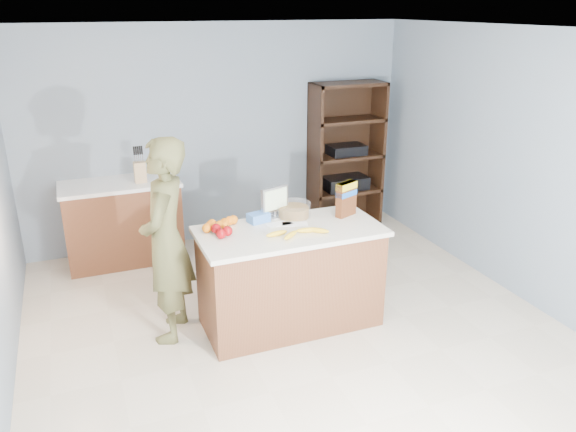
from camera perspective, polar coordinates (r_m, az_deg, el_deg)
name	(u,v)px	position (r m, az deg, el deg)	size (l,w,h in m)	color
floor	(303,339)	(4.88, 1.55, -12.42)	(4.50, 5.00, 0.02)	beige
walls	(305,150)	(4.22, 1.76, 6.74)	(4.52, 5.02, 2.51)	gray
counter_peninsula	(290,281)	(4.91, 0.22, -6.58)	(1.56, 0.76, 0.90)	brown
back_cabinet	(123,222)	(6.37, -16.38, -0.55)	(1.24, 0.62, 0.90)	brown
shelving_unit	(344,158)	(7.11, 5.73, 5.90)	(0.90, 0.40, 1.80)	black
person	(166,241)	(4.68, -12.28, -2.53)	(0.63, 0.41, 1.72)	brown
knife_block	(140,171)	(6.14, -14.81, 4.41)	(0.12, 0.10, 0.31)	tan
envelopes	(287,224)	(4.82, -0.08, -0.82)	(0.36, 0.20, 0.00)	white
bananas	(298,232)	(4.59, 1.05, -1.66)	(0.53, 0.19, 0.04)	yellow
apples	(222,231)	(4.59, -6.77, -1.53)	(0.16, 0.21, 0.08)	#93060B
oranges	(220,224)	(4.75, -6.88, -0.80)	(0.34, 0.19, 0.08)	orange
blue_carton	(258,218)	(4.86, -3.02, -0.16)	(0.18, 0.12, 0.08)	blue
salad_bowl	(294,210)	(4.97, 0.57, 0.57)	(0.30, 0.30, 0.13)	#267219
tv	(275,200)	(4.92, -1.35, 1.60)	(0.28, 0.12, 0.28)	silver
cereal_box	(346,196)	(4.98, 5.95, 1.99)	(0.22, 0.15, 0.31)	#592B14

